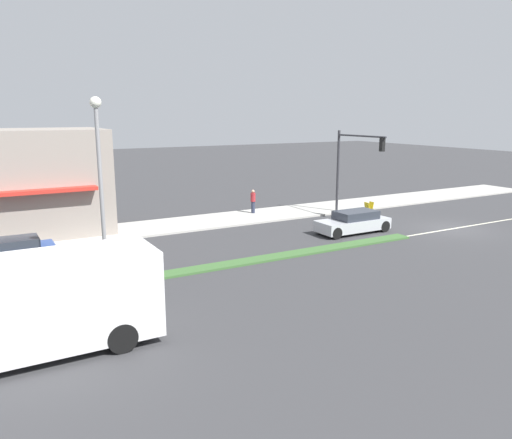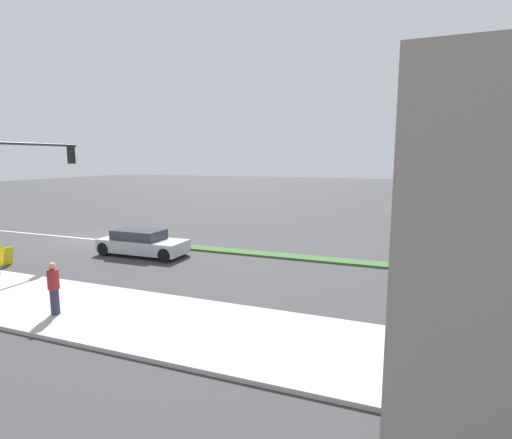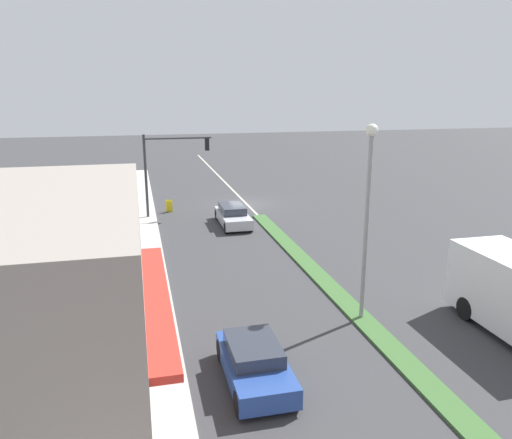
% 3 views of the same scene
% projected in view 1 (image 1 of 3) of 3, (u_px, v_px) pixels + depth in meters
% --- Properties ---
extents(ground_plane, '(160.00, 160.00, 0.00)m').
position_uv_depth(ground_plane, '(167.00, 276.00, 21.47)').
color(ground_plane, '#38383A').
extents(sidewalk_right, '(4.00, 73.00, 0.12)m').
position_uv_depth(sidewalk_right, '(106.00, 233.00, 28.88)').
color(sidewalk_right, '#B2AFA8').
rests_on(sidewalk_right, ground).
extents(lane_marking_center, '(0.16, 60.00, 0.01)m').
position_uv_depth(lane_marking_center, '(451.00, 229.00, 30.15)').
color(lane_marking_center, beige).
rests_on(lane_marking_center, ground).
extents(building_corner_store, '(6.44, 10.75, 5.87)m').
position_uv_depth(building_corner_store, '(5.00, 183.00, 27.60)').
color(building_corner_store, gray).
rests_on(building_corner_store, sidewalk_right).
extents(traffic_signal_main, '(4.59, 0.34, 5.60)m').
position_uv_depth(traffic_signal_main, '(352.00, 159.00, 33.22)').
color(traffic_signal_main, '#333338').
rests_on(traffic_signal_main, sidewalk_right).
extents(street_lamp, '(0.44, 0.44, 7.37)m').
position_uv_depth(street_lamp, '(100.00, 168.00, 19.25)').
color(street_lamp, gray).
rests_on(street_lamp, median_strip).
extents(pedestrian, '(0.34, 0.34, 1.62)m').
position_uv_depth(pedestrian, '(253.00, 201.00, 34.24)').
color(pedestrian, '#282D42').
rests_on(pedestrian, sidewalk_right).
extents(warning_aframe_sign, '(0.45, 0.53, 0.84)m').
position_uv_depth(warning_aframe_sign, '(369.00, 208.00, 34.59)').
color(warning_aframe_sign, yellow).
rests_on(warning_aframe_sign, ground).
extents(delivery_truck, '(2.44, 7.50, 2.87)m').
position_uv_depth(delivery_truck, '(35.00, 306.00, 14.17)').
color(delivery_truck, silver).
rests_on(delivery_truck, ground).
extents(sedan_silver, '(1.75, 4.45, 1.29)m').
position_uv_depth(sedan_silver, '(353.00, 222.00, 29.09)').
color(sedan_silver, '#B7BABF').
rests_on(sedan_silver, ground).
extents(coupe_blue, '(1.78, 3.86, 1.24)m').
position_uv_depth(coupe_blue, '(11.00, 252.00, 22.85)').
color(coupe_blue, '#284793').
rests_on(coupe_blue, ground).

